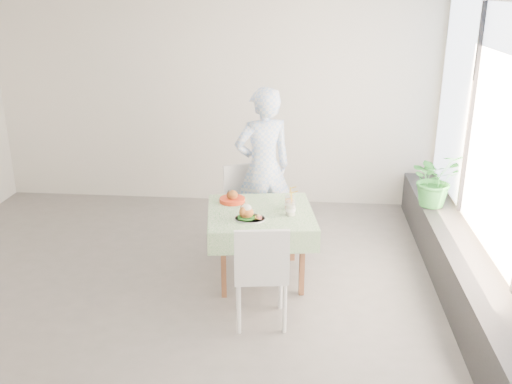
# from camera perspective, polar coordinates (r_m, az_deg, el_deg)

# --- Properties ---
(floor) EXTENTS (6.00, 6.00, 0.00)m
(floor) POSITION_cam_1_polar(r_m,az_deg,el_deg) (5.97, -7.78, -9.02)
(floor) COLOR #5C5A58
(floor) RESTS_ON ground
(wall_back) EXTENTS (6.00, 0.02, 2.80)m
(wall_back) POSITION_cam_1_polar(r_m,az_deg,el_deg) (7.83, -4.22, 8.97)
(wall_back) COLOR silver
(wall_back) RESTS_ON ground
(wall_front) EXTENTS (6.00, 0.02, 2.80)m
(wall_front) POSITION_cam_1_polar(r_m,az_deg,el_deg) (3.23, -18.73, -8.16)
(wall_front) COLOR silver
(wall_front) RESTS_ON ground
(wall_right) EXTENTS (0.02, 5.00, 2.80)m
(wall_right) POSITION_cam_1_polar(r_m,az_deg,el_deg) (5.57, 23.17, 2.97)
(wall_right) COLOR silver
(wall_right) RESTS_ON ground
(window_pane) EXTENTS (0.01, 4.80, 2.18)m
(window_pane) POSITION_cam_1_polar(r_m,az_deg,el_deg) (5.50, 23.22, 5.47)
(window_pane) COLOR #D1E0F9
(window_pane) RESTS_ON ground
(window_ledge) EXTENTS (0.40, 4.80, 0.50)m
(window_ledge) POSITION_cam_1_polar(r_m,az_deg,el_deg) (5.92, 19.82, -7.65)
(window_ledge) COLOR black
(window_ledge) RESTS_ON ground
(cafe_table) EXTENTS (1.18, 1.18, 0.74)m
(cafe_table) POSITION_cam_1_polar(r_m,az_deg,el_deg) (5.83, 0.45, -4.50)
(cafe_table) COLOR brown
(cafe_table) RESTS_ON ground
(chair_far) EXTENTS (0.59, 0.59, 0.93)m
(chair_far) POSITION_cam_1_polar(r_m,az_deg,el_deg) (6.67, -0.91, -2.91)
(chair_far) COLOR white
(chair_far) RESTS_ON ground
(chair_near) EXTENTS (0.52, 0.52, 0.98)m
(chair_near) POSITION_cam_1_polar(r_m,az_deg,el_deg) (5.16, 0.46, -9.94)
(chair_near) COLOR white
(chair_near) RESTS_ON ground
(diner) EXTENTS (0.80, 0.69, 1.85)m
(diner) POSITION_cam_1_polar(r_m,az_deg,el_deg) (6.50, 0.71, 2.44)
(diner) COLOR #99BEF5
(diner) RESTS_ON ground
(main_dish) EXTENTS (0.31, 0.31, 0.16)m
(main_dish) POSITION_cam_1_polar(r_m,az_deg,el_deg) (5.50, -0.80, -2.28)
(main_dish) COLOR white
(main_dish) RESTS_ON cafe_table
(juice_cup_orange) EXTENTS (0.10, 0.10, 0.28)m
(juice_cup_orange) POSITION_cam_1_polar(r_m,az_deg,el_deg) (5.77, 3.36, -1.10)
(juice_cup_orange) COLOR white
(juice_cup_orange) RESTS_ON cafe_table
(juice_cup_lemonade) EXTENTS (0.10, 0.10, 0.29)m
(juice_cup_lemonade) POSITION_cam_1_polar(r_m,az_deg,el_deg) (5.61, 3.49, -1.67)
(juice_cup_lemonade) COLOR white
(juice_cup_lemonade) RESTS_ON cafe_table
(second_dish) EXTENTS (0.27, 0.27, 0.13)m
(second_dish) POSITION_cam_1_polar(r_m,az_deg,el_deg) (5.96, -2.39, -0.65)
(second_dish) COLOR red
(second_dish) RESTS_ON cafe_table
(potted_plant) EXTENTS (0.73, 0.69, 0.64)m
(potted_plant) POSITION_cam_1_polar(r_m,az_deg,el_deg) (6.76, 17.47, 1.26)
(potted_plant) COLOR #27772D
(potted_plant) RESTS_ON window_ledge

